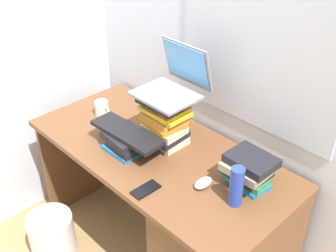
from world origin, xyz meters
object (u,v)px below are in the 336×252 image
(keyboard, at_px, (127,132))
(wastebasket, at_px, (52,237))
(book_stack_tall, at_px, (165,119))
(water_bottle, at_px, (236,187))
(cell_phone, at_px, (146,190))
(book_stack_side, at_px, (249,169))
(desk, at_px, (205,238))
(laptop, at_px, (174,82))
(computer_mouse, at_px, (203,183))
(book_stack_keyboard_riser, at_px, (127,142))
(mug, at_px, (102,108))

(keyboard, xyz_separation_m, wastebasket, (-0.29, -0.38, -0.71))
(book_stack_tall, distance_m, water_bottle, 0.56)
(keyboard, distance_m, cell_phone, 0.35)
(book_stack_side, xyz_separation_m, keyboard, (-0.60, -0.22, 0.02))
(desk, relative_size, book_stack_side, 6.32)
(desk, relative_size, water_bottle, 7.55)
(laptop, distance_m, keyboard, 0.35)
(water_bottle, distance_m, cell_phone, 0.41)
(keyboard, bearing_deg, cell_phone, -27.79)
(cell_phone, xyz_separation_m, wastebasket, (-0.60, -0.23, -0.61))
(laptop, bearing_deg, computer_mouse, -25.55)
(book_stack_keyboard_riser, xyz_separation_m, computer_mouse, (0.47, 0.07, -0.03))
(cell_phone, bearing_deg, mug, 160.84)
(book_stack_keyboard_riser, height_order, laptop, laptop)
(water_bottle, bearing_deg, book_stack_keyboard_riser, -172.67)
(laptop, bearing_deg, keyboard, -111.21)
(desk, xyz_separation_m, cell_phone, (-0.19, -0.23, 0.35))
(computer_mouse, relative_size, wastebasket, 0.35)
(book_stack_tall, xyz_separation_m, water_bottle, (0.55, -0.10, -0.05))
(book_stack_tall, xyz_separation_m, cell_phone, (0.21, -0.33, -0.14))
(desk, height_order, book_stack_tall, book_stack_tall)
(desk, distance_m, mug, 0.95)
(mug, bearing_deg, book_stack_keyboard_riser, -17.34)
(book_stack_tall, height_order, book_stack_keyboard_riser, book_stack_tall)
(computer_mouse, bearing_deg, book_stack_side, 49.27)
(wastebasket, bearing_deg, book_stack_tall, 55.58)
(computer_mouse, bearing_deg, desk, 29.39)
(laptop, distance_m, wastebasket, 1.19)
(laptop, height_order, wastebasket, laptop)
(book_stack_side, xyz_separation_m, cell_phone, (-0.30, -0.37, -0.08))
(mug, relative_size, wastebasket, 0.39)
(book_stack_tall, height_order, cell_phone, book_stack_tall)
(laptop, height_order, keyboard, laptop)
(wastebasket, bearing_deg, laptop, 58.20)
(water_bottle, height_order, wastebasket, water_bottle)
(desk, bearing_deg, wastebasket, -149.64)
(mug, height_order, water_bottle, water_bottle)
(book_stack_keyboard_riser, bearing_deg, wastebasket, -127.60)
(book_stack_side, xyz_separation_m, water_bottle, (0.04, -0.14, 0.01))
(book_stack_side, bearing_deg, wastebasket, -146.08)
(laptop, bearing_deg, mug, -164.58)
(book_stack_tall, xyz_separation_m, wastebasket, (-0.38, -0.56, -0.75))
(book_stack_keyboard_riser, relative_size, keyboard, 0.53)
(book_stack_tall, bearing_deg, laptop, 87.32)
(keyboard, bearing_deg, book_stack_side, 17.93)
(book_stack_keyboard_riser, xyz_separation_m, cell_phone, (0.31, -0.14, -0.04))
(book_stack_keyboard_riser, relative_size, wastebasket, 0.75)
(book_stack_keyboard_riser, relative_size, computer_mouse, 2.16)
(laptop, height_order, water_bottle, laptop)
(keyboard, bearing_deg, mug, 160.61)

